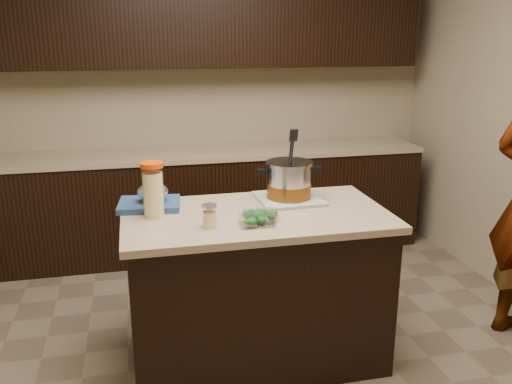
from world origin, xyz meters
TOP-DOWN VIEW (x-y plane):
  - ground_plane at (0.00, 0.00)m, footprint 4.00×4.00m
  - room_shell at (0.00, 0.00)m, footprint 4.04×4.04m
  - back_cabinets at (0.00, 1.74)m, footprint 3.60×0.63m
  - island at (0.00, 0.00)m, footprint 1.46×0.81m
  - dish_towel at (0.24, 0.18)m, footprint 0.38×0.38m
  - stock_pot at (0.24, 0.18)m, footprint 0.39×0.29m
  - lemonade_pitcher at (-0.55, 0.06)m, footprint 0.15×0.15m
  - mason_jar at (-0.28, -0.17)m, footprint 0.10×0.10m
  - broccoli_tub_left at (0.03, -0.14)m, footprint 0.13×0.13m
  - broccoli_tub_right at (-0.04, -0.13)m, footprint 0.14×0.14m
  - broccoli_tub_rect at (-0.04, -0.19)m, footprint 0.18×0.14m
  - blue_tray at (-0.56, 0.23)m, footprint 0.37×0.31m

SIDE VIEW (x-z plane):
  - ground_plane at x=0.00m, z-range 0.00..0.00m
  - island at x=0.00m, z-range 0.00..0.90m
  - dish_towel at x=0.24m, z-range 0.90..0.92m
  - broccoli_tub_right at x=-0.04m, z-range 0.90..0.95m
  - broccoli_tub_left at x=0.03m, z-range 0.90..0.96m
  - broccoli_tub_rect at x=-0.04m, z-range 0.90..0.96m
  - back_cabinets at x=0.00m, z-range -0.22..2.10m
  - blue_tray at x=-0.56m, z-range 0.88..1.01m
  - mason_jar at x=-0.28m, z-range 0.89..1.02m
  - stock_pot at x=0.24m, z-range 0.82..1.21m
  - lemonade_pitcher at x=-0.55m, z-range 0.89..1.19m
  - room_shell at x=0.00m, z-range 0.35..3.07m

